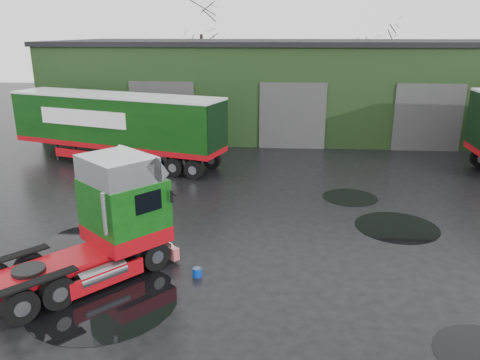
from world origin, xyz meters
The scene contains 11 objects.
ground centered at (0.00, 0.00, 0.00)m, with size 100.00×100.00×0.00m, color black.
warehouse centered at (2.00, 20.00, 3.16)m, with size 32.40×12.40×6.30m.
hero_tractor centered at (-4.50, -2.75, 1.76)m, with size 2.40×5.65×3.51m, color #0D470F, non-canonical shape.
trailer_left centered at (-7.50, 9.74, 1.89)m, with size 2.49×12.18×3.78m, color silver, non-canonical shape.
wash_bucket centered at (-1.18, -2.22, 0.13)m, with size 0.27×0.27×0.26m, color #072EA2.
tree_back_a centered at (-6.00, 30.00, 4.75)m, with size 4.40×4.40×9.50m, color black, non-canonical shape.
tree_back_b centered at (10.00, 30.00, 3.75)m, with size 4.40×4.40×7.50m, color black, non-canonical shape.
puddle_0 centered at (-3.48, -3.67, 0.00)m, with size 4.04×4.04×0.01m, color black.
puddle_1 centered at (4.31, 5.09, 0.00)m, with size 2.36×2.36×0.01m, color black.
puddle_2 centered at (-5.14, -0.23, 0.00)m, with size 3.32×3.32×0.01m, color black.
puddle_4 centered at (5.56, 1.95, 0.00)m, with size 3.04×3.04×0.01m, color black.
Camera 1 is at (1.03, -14.35, 6.89)m, focal length 35.00 mm.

